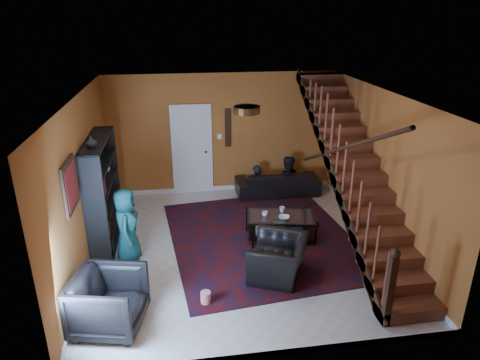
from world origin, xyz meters
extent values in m
plane|color=beige|center=(0.00, 0.00, 0.00)|extent=(5.50, 5.50, 0.00)
plane|color=#AE6226|center=(0.00, 2.75, 1.40)|extent=(5.20, 0.00, 5.20)
plane|color=#AE6226|center=(0.00, -2.75, 1.40)|extent=(5.20, 0.00, 5.20)
plane|color=#AE6226|center=(-2.60, 0.00, 1.40)|extent=(0.00, 5.50, 5.50)
plane|color=#AE6226|center=(2.60, 0.00, 1.40)|extent=(0.00, 5.50, 5.50)
plane|color=white|center=(0.00, 0.00, 2.80)|extent=(5.50, 5.50, 0.00)
cube|color=silver|center=(0.00, 2.74, 0.05)|extent=(5.20, 0.02, 0.10)
cube|color=silver|center=(-2.59, 0.00, 0.05)|extent=(0.02, 5.50, 0.10)
cube|color=#AE6226|center=(2.12, 0.00, 1.32)|extent=(0.95, 4.92, 2.83)
cube|color=black|center=(1.67, 0.00, 1.40)|extent=(0.04, 5.02, 3.02)
cylinder|color=black|center=(1.70, 0.00, 1.85)|extent=(0.07, 4.20, 2.44)
cube|color=black|center=(1.70, -2.40, 0.55)|extent=(0.10, 0.10, 1.10)
cube|color=black|center=(-2.41, 0.60, 1.00)|extent=(0.35, 1.80, 2.00)
cube|color=black|center=(-2.41, 0.60, 0.40)|extent=(0.35, 1.72, 0.03)
cube|color=black|center=(-2.41, 0.60, 1.16)|extent=(0.35, 1.72, 0.03)
cube|color=silver|center=(-0.70, 2.73, 1.02)|extent=(0.82, 0.05, 2.05)
cube|color=maroon|center=(-2.57, -0.90, 1.75)|extent=(0.04, 0.74, 0.74)
cube|color=black|center=(0.15, 2.73, 1.55)|extent=(0.14, 0.03, 0.90)
cylinder|color=#3F2814|center=(0.00, -0.80, 2.74)|extent=(0.40, 0.40, 0.10)
cube|color=#3F0C0B|center=(0.48, 0.24, 0.01)|extent=(3.76, 4.19, 0.02)
imported|color=black|center=(1.27, 2.30, 0.28)|extent=(1.96, 0.78, 0.57)
imported|color=black|center=(-2.05, -1.87, 0.42)|extent=(1.08, 1.06, 0.83)
imported|color=black|center=(0.50, -1.01, 0.32)|extent=(1.19, 1.26, 0.65)
imported|color=black|center=(0.77, 2.35, 0.14)|extent=(0.46, 0.33, 1.19)
imported|color=black|center=(1.50, 2.35, 0.23)|extent=(0.71, 0.58, 1.37)
imported|color=#1A5E64|center=(-1.95, -0.17, 0.67)|extent=(0.44, 0.66, 1.34)
cube|color=black|center=(0.24, -0.13, 0.23)|extent=(0.04, 0.04, 0.47)
cube|color=black|center=(1.43, -0.13, 0.23)|extent=(0.04, 0.04, 0.47)
cube|color=black|center=(0.24, 0.54, 0.23)|extent=(0.04, 0.04, 0.47)
cube|color=black|center=(1.43, 0.54, 0.23)|extent=(0.04, 0.04, 0.47)
cube|color=black|center=(0.83, 0.20, 0.13)|extent=(1.29, 0.88, 0.02)
cube|color=silver|center=(0.83, 0.20, 0.47)|extent=(1.37, 0.95, 0.02)
imported|color=#999999|center=(0.53, 0.23, 0.52)|extent=(0.15, 0.15, 0.09)
imported|color=#999999|center=(0.89, 0.36, 0.53)|extent=(0.14, 0.14, 0.10)
imported|color=#999999|center=(0.86, 0.07, 0.50)|extent=(0.26, 0.26, 0.05)
imported|color=#999999|center=(-2.41, 0.10, 2.10)|extent=(0.18, 0.18, 0.19)
cylinder|color=red|center=(-0.73, -1.56, 0.11)|extent=(0.16, 0.16, 0.18)
camera|label=1|loc=(-1.00, -6.84, 4.08)|focal=32.00mm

